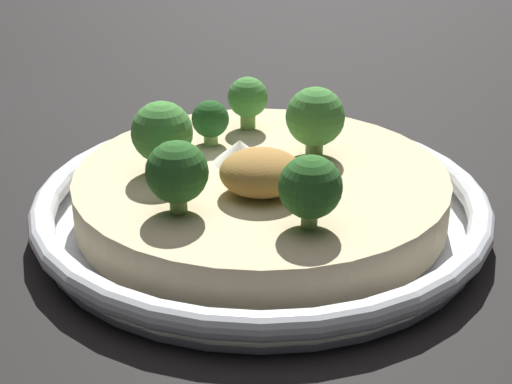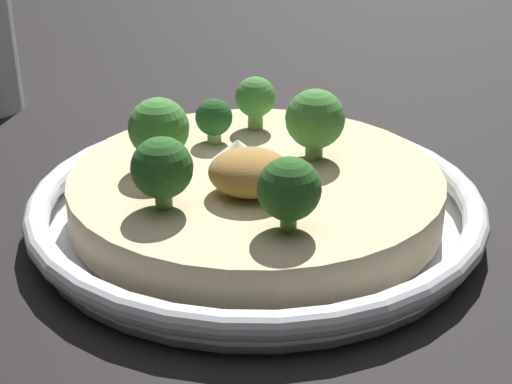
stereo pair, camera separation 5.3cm
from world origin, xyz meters
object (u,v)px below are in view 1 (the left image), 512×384
Objects in this scene: risotto_bowl at (256,200)px; broccoli_left at (310,118)px; broccoli_back_left at (304,188)px; broccoli_front at (206,120)px; broccoli_back_right at (171,173)px; broccoli_front_right at (243,99)px; broccoli_right at (157,132)px.

broccoli_left is at bearing -141.76° from risotto_bowl.
broccoli_back_left is 0.90× the size of broccoli_left.
broccoli_back_right is (0.01, 0.11, 0.01)m from broccoli_front.
broccoli_back_right is 1.13× the size of broccoli_front_right.
broccoli_front_right is at bearing -82.94° from risotto_bowl.
broccoli_front is at bearing -15.95° from broccoli_left.
broccoli_right and broccoli_left have the same top height.
broccoli_back_left is 0.08m from broccoli_back_right.
broccoli_front is 0.06m from broccoli_right.
broccoli_front_right is (0.01, -0.08, 0.04)m from risotto_bowl.
broccoli_front is at bearing -53.97° from risotto_bowl.
broccoli_front_right is at bearing -129.85° from broccoli_front.
broccoli_back_left is (-0.09, 0.08, -0.00)m from broccoli_right.
broccoli_left is at bearing -164.54° from broccoli_right.
broccoli_left is at bearing -94.93° from broccoli_back_left.
broccoli_front_right is (0.05, -0.05, -0.00)m from broccoli_left.
broccoli_back_left is at bearing 116.88° from broccoli_front.
broccoli_left is (-0.10, -0.03, -0.00)m from broccoli_right.
broccoli_right is at bearing -75.36° from broccoli_back_right.
broccoli_front_right is (-0.04, -0.14, -0.00)m from broccoli_back_right.
broccoli_back_right is (0.05, 0.06, 0.05)m from risotto_bowl.
broccoli_right is 1.23× the size of broccoli_front_right.
broccoli_left is (-0.01, -0.11, 0.00)m from broccoli_back_left.
broccoli_right reaches higher than broccoli_back_left.
broccoli_left is at bearing 164.05° from broccoli_front.
broccoli_front is 0.66× the size of broccoli_right.
risotto_bowl is 0.09m from broccoli_front_right.
broccoli_left is at bearing -134.79° from broccoli_back_right.
broccoli_left is 0.07m from broccoli_front_right.
broccoli_right is at bearing 55.91° from broccoli_front_right.
broccoli_front is 0.14m from broccoli_back_left.
broccoli_right is 0.10m from broccoli_front_right.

